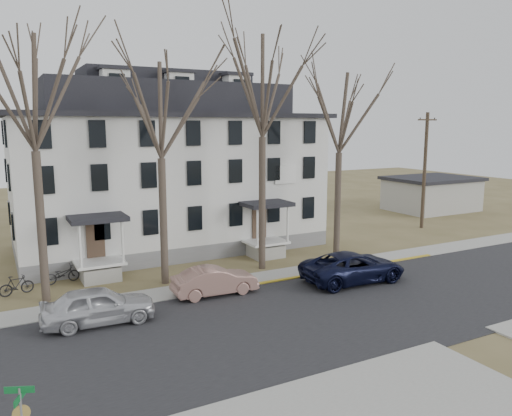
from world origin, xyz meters
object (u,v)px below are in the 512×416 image
bicycle_left (62,275)px  tree_far_left (31,83)px  car_silver (98,306)px  bicycle_right (17,286)px  tree_center (262,78)px  utility_pole_far (425,169)px  boarding_house (168,170)px  car_navy (353,268)px  tree_mid_left (160,103)px  tree_mid_right (340,107)px  car_tan (215,282)px

bicycle_left → tree_far_left: bearing=146.5°
car_silver → bicycle_right: bearing=30.4°
tree_center → utility_pole_far: size_ratio=1.55×
tree_far_left → boarding_house: bearing=42.2°
car_navy → tree_far_left: bearing=75.9°
tree_mid_left → bicycle_left: bearing=153.1°
utility_pole_far → car_navy: (-14.38, -8.85, -4.09)m
tree_far_left → car_navy: tree_far_left is taller
bicycle_left → utility_pole_far: bearing=-97.2°
tree_mid_left → tree_mid_right: 11.50m
tree_mid_left → car_silver: size_ratio=2.68×
boarding_house → tree_mid_right: size_ratio=1.63×
boarding_house → car_navy: (6.12, -12.80, -4.57)m
car_silver → bicycle_left: size_ratio=2.57×
tree_far_left → tree_mid_right: size_ratio=1.08×
tree_mid_left → tree_center: tree_center is taller
tree_center → car_silver: (-10.28, -4.15, -10.28)m
tree_far_left → bicycle_right: 10.04m
bicycle_left → boarding_house: bearing=-65.2°
tree_mid_left → tree_center: bearing=0.0°
car_tan → boarding_house: bearing=-4.9°
tree_mid_left → tree_center: size_ratio=0.87×
boarding_house → tree_far_left: tree_far_left is taller
car_tan → bicycle_right: 9.97m
tree_mid_right → car_navy: 10.22m
tree_mid_right → boarding_house: bearing=136.2°
tree_far_left → bicycle_right: bearing=128.1°
bicycle_left → bicycle_right: size_ratio=1.11×
tree_mid_right → car_navy: tree_mid_right is taller
tree_mid_left → tree_center: 6.18m
tree_mid_left → bicycle_left: size_ratio=6.89×
car_navy → bicycle_left: bearing=66.0°
tree_mid_left → car_silver: tree_mid_left is taller
tree_center → utility_pole_far: 19.03m
bicycle_left → tree_center: bearing=-113.5°
car_navy → utility_pole_far: bearing=-55.4°
tree_center → bicycle_right: bearing=173.3°
car_navy → boarding_house: bearing=28.5°
tree_mid_right → car_tan: 13.65m
boarding_house → bicycle_right: (-10.22, -6.60, -4.88)m
tree_mid_left → tree_center: (6.00, 0.00, 1.48)m
bicycle_left → tree_mid_right: bearing=-109.3°
boarding_house → bicycle_right: boarding_house is taller
utility_pole_far → car_navy: bearing=-148.4°
tree_far_left → utility_pole_far: bearing=8.1°
bicycle_right → car_navy: bearing=-123.8°
tree_mid_right → utility_pole_far: tree_mid_right is taller
tree_mid_left → car_tan: tree_mid_left is taller
boarding_house → utility_pole_far: boarding_house is taller
tree_mid_right → bicycle_right: size_ratio=7.62×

